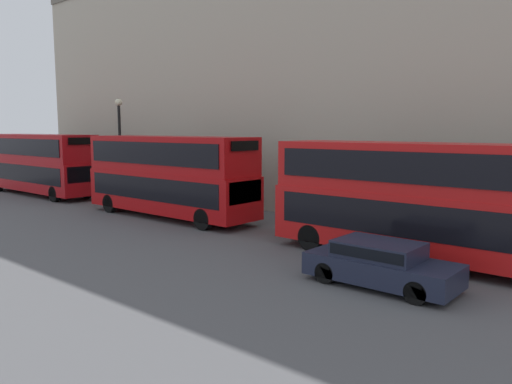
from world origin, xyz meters
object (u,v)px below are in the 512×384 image
at_px(bus_leading, 432,198).
at_px(car_dark_sedan, 380,262).
at_px(bus_second_in_queue, 169,173).
at_px(pedestrian, 73,181).
at_px(bus_third_in_queue, 39,162).

bearing_deg(bus_leading, car_dark_sedan, 177.59).
height_order(bus_second_in_queue, pedestrian, bus_second_in_queue).
height_order(bus_leading, bus_second_in_queue, bus_second_in_queue).
bearing_deg(pedestrian, bus_leading, -95.28).
bearing_deg(car_dark_sedan, pedestrian, 77.83).
relative_size(bus_leading, bus_second_in_queue, 1.08).
bearing_deg(pedestrian, bus_third_in_queue, -177.50).
relative_size(bus_second_in_queue, bus_third_in_queue, 0.93).
bearing_deg(bus_third_in_queue, bus_leading, -90.00).
xyz_separation_m(bus_third_in_queue, pedestrian, (2.58, 0.11, -1.55)).
bearing_deg(bus_third_in_queue, car_dark_sedan, -97.02).
relative_size(bus_leading, bus_third_in_queue, 1.00).
bearing_deg(bus_third_in_queue, pedestrian, 2.50).
relative_size(bus_leading, car_dark_sedan, 2.62).
bearing_deg(bus_second_in_queue, bus_third_in_queue, 90.00).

